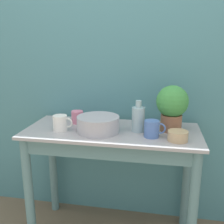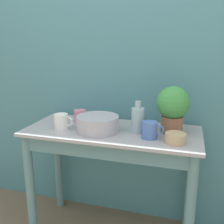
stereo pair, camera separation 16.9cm
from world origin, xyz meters
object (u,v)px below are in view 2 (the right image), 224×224
(mug_blue, at_px, (150,130))
(mug_white, at_px, (61,121))
(bowl_small_tan, at_px, (175,138))
(mug_pink, at_px, (80,116))
(bottle_tall, at_px, (138,119))
(potted_plant, at_px, (173,107))
(bowl_wash_large, at_px, (98,124))

(mug_blue, relative_size, mug_white, 1.00)
(mug_white, bearing_deg, bowl_small_tan, -3.97)
(mug_white, xyz_separation_m, bowl_small_tan, (0.74, -0.05, -0.02))
(mug_pink, relative_size, bowl_small_tan, 1.00)
(bottle_tall, relative_size, mug_white, 1.56)
(potted_plant, distance_m, mug_blue, 0.22)
(potted_plant, relative_size, bowl_small_tan, 2.51)
(mug_blue, height_order, mug_pink, mug_blue)
(mug_white, bearing_deg, mug_blue, -1.52)
(bowl_wash_large, relative_size, bottle_tall, 1.33)
(mug_blue, bearing_deg, potted_plant, 50.52)
(mug_white, distance_m, mug_pink, 0.19)
(bottle_tall, bearing_deg, bowl_wash_large, -168.06)
(potted_plant, distance_m, bowl_small_tan, 0.23)
(mug_white, height_order, mug_pink, mug_white)
(bowl_wash_large, xyz_separation_m, mug_blue, (0.34, -0.04, 0.00))
(mug_pink, bearing_deg, mug_blue, -20.02)
(mug_blue, xyz_separation_m, mug_white, (-0.59, 0.02, -0.00))
(potted_plant, relative_size, mug_blue, 2.28)
(bottle_tall, xyz_separation_m, mug_pink, (-0.44, 0.10, -0.04))
(mug_pink, distance_m, bowl_small_tan, 0.72)
(bowl_wash_large, bearing_deg, mug_white, -175.36)
(mug_blue, xyz_separation_m, mug_pink, (-0.53, 0.19, -0.01))
(bowl_small_tan, bearing_deg, mug_pink, 161.43)
(mug_pink, xyz_separation_m, bowl_small_tan, (0.68, -0.23, -0.01))
(potted_plant, distance_m, mug_pink, 0.66)
(mug_white, relative_size, mug_pink, 1.11)
(bottle_tall, height_order, mug_pink, bottle_tall)
(potted_plant, height_order, mug_blue, potted_plant)
(bowl_small_tan, bearing_deg, mug_white, 176.03)
(mug_blue, height_order, bowl_small_tan, mug_blue)
(mug_blue, bearing_deg, mug_pink, 159.98)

